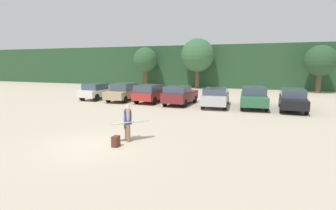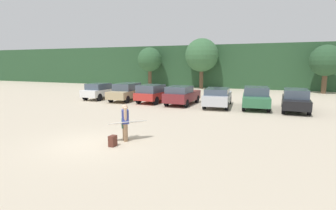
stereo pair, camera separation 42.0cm
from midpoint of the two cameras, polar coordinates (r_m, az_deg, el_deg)
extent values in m
plane|color=beige|center=(11.93, -16.77, -8.11)|extent=(120.00, 120.00, 0.00)
cube|color=#284C2D|center=(43.91, 11.53, 8.12)|extent=(108.00, 12.00, 5.99)
cylinder|color=brown|center=(39.47, -5.08, 5.66)|extent=(0.51, 0.51, 2.49)
sphere|color=#2D5633|center=(39.42, -5.13, 9.62)|extent=(3.49, 3.49, 3.49)
cylinder|color=brown|center=(37.14, 5.91, 5.54)|extent=(0.53, 0.53, 2.62)
sphere|color=#38663D|center=(37.10, 5.99, 10.51)|extent=(4.49, 4.49, 4.49)
cylinder|color=brown|center=(35.49, 29.08, 4.03)|extent=(0.54, 0.54, 2.24)
sphere|color=#284C2D|center=(35.42, 29.40, 8.25)|extent=(3.52, 3.52, 3.52)
cube|color=white|center=(26.70, -15.14, 2.61)|extent=(1.79, 4.06, 0.63)
cube|color=#3F4C5B|center=(26.35, -15.67, 3.81)|extent=(1.63, 2.11, 0.56)
cylinder|color=black|center=(28.26, -14.80, 2.32)|extent=(0.23, 0.69, 0.68)
cylinder|color=black|center=(27.37, -12.14, 2.21)|extent=(0.23, 0.69, 0.68)
cylinder|color=black|center=(26.17, -18.23, 1.67)|extent=(0.23, 0.69, 0.68)
cylinder|color=black|center=(25.21, -15.48, 1.53)|extent=(0.23, 0.69, 0.68)
cube|color=tan|center=(25.16, -9.72, 2.42)|extent=(2.05, 4.87, 0.65)
cube|color=#3F4C5B|center=(25.12, -9.72, 3.87)|extent=(1.79, 2.80, 0.62)
cylinder|color=black|center=(26.95, -9.70, 2.14)|extent=(0.26, 0.66, 0.65)
cylinder|color=black|center=(26.26, -6.57, 2.04)|extent=(0.26, 0.66, 0.65)
cylinder|color=black|center=(24.21, -13.09, 1.29)|extent=(0.26, 0.66, 0.65)
cylinder|color=black|center=(23.44, -9.70, 1.16)|extent=(0.26, 0.66, 0.65)
cube|color=#B72D28|center=(23.82, -3.75, 2.18)|extent=(2.16, 4.38, 0.60)
cube|color=#3F4C5B|center=(23.11, -4.63, 3.52)|extent=(1.88, 2.39, 0.64)
cylinder|color=black|center=(25.48, -3.92, 1.93)|extent=(0.27, 0.71, 0.70)
cylinder|color=black|center=(24.73, -0.48, 1.74)|extent=(0.27, 0.71, 0.70)
cylinder|color=black|center=(23.07, -7.25, 1.15)|extent=(0.27, 0.71, 0.70)
cylinder|color=black|center=(22.23, -3.54, 0.92)|extent=(0.27, 0.71, 0.70)
cube|color=maroon|center=(22.45, 2.14, 1.89)|extent=(1.97, 4.30, 0.73)
cube|color=#3F4C5B|center=(21.69, 1.49, 3.32)|extent=(1.77, 2.13, 0.53)
cylinder|color=black|center=(24.09, 1.39, 1.49)|extent=(0.23, 0.65, 0.65)
cylinder|color=black|center=(23.56, 5.23, 1.29)|extent=(0.23, 0.65, 0.65)
cylinder|color=black|center=(21.51, -1.24, 0.60)|extent=(0.23, 0.65, 0.65)
cylinder|color=black|center=(20.91, 3.00, 0.35)|extent=(0.23, 0.65, 0.65)
cube|color=silver|center=(21.68, 9.63, 1.53)|extent=(2.30, 4.94, 0.74)
cube|color=#3F4C5B|center=(21.07, 9.52, 2.94)|extent=(1.94, 2.71, 0.45)
cylinder|color=black|center=(23.37, 7.95, 1.18)|extent=(0.28, 0.67, 0.65)
cylinder|color=black|center=(23.22, 12.03, 1.02)|extent=(0.28, 0.67, 0.65)
cylinder|color=black|center=(20.27, 6.82, 0.04)|extent=(0.28, 0.67, 0.65)
cylinder|color=black|center=(20.11, 11.53, -0.15)|extent=(0.28, 0.67, 0.65)
cube|color=#2D6642|center=(21.57, 17.23, 1.18)|extent=(2.32, 4.65, 0.66)
cube|color=#3F4C5B|center=(21.58, 17.30, 2.92)|extent=(1.95, 2.37, 0.63)
cylinder|color=black|center=(23.06, 14.95, 0.92)|extent=(0.28, 0.71, 0.69)
cylinder|color=black|center=(23.12, 19.19, 0.74)|extent=(0.28, 0.71, 0.69)
cylinder|color=black|center=(20.13, 14.89, -0.20)|extent=(0.28, 0.71, 0.69)
cylinder|color=black|center=(20.20, 19.75, -0.39)|extent=(0.28, 0.71, 0.69)
cube|color=black|center=(21.54, 24.51, 0.68)|extent=(1.80, 4.73, 0.63)
cube|color=#3F4C5B|center=(21.67, 24.59, 2.36)|extent=(1.64, 2.82, 0.60)
cylinder|color=black|center=(23.09, 22.30, 0.52)|extent=(0.23, 0.66, 0.66)
cylinder|color=black|center=(23.18, 26.20, 0.30)|extent=(0.23, 0.66, 0.66)
cylinder|color=black|center=(20.01, 22.44, -0.68)|extent=(0.23, 0.66, 0.66)
cylinder|color=black|center=(20.11, 26.93, -0.92)|extent=(0.23, 0.66, 0.66)
cylinder|color=#8C6B4C|center=(11.92, -9.45, -5.91)|extent=(0.18, 0.18, 0.78)
cylinder|color=#8C6B4C|center=(12.19, -9.54, -5.58)|extent=(0.18, 0.18, 0.78)
cube|color=#333D8C|center=(11.90, -9.58, -2.52)|extent=(0.47, 0.50, 0.60)
sphere|color=#D8AD8C|center=(11.83, -9.63, -0.50)|extent=(0.25, 0.25, 0.25)
cylinder|color=#D8AD8C|center=(11.66, -9.53, -1.97)|extent=(0.28, 0.33, 0.64)
cylinder|color=#D8AD8C|center=(12.09, -9.67, -1.59)|extent=(0.26, 0.30, 0.65)
cylinder|color=#8C6B4C|center=(12.14, -9.78, -6.22)|extent=(0.13, 0.13, 0.55)
cylinder|color=#8C6B4C|center=(12.33, -9.83, -5.98)|extent=(0.13, 0.13, 0.55)
cube|color=#3F7F66|center=(12.12, -9.87, -3.88)|extent=(0.33, 0.35, 0.42)
sphere|color=tan|center=(12.06, -9.90, -2.50)|extent=(0.18, 0.18, 0.18)
cylinder|color=tan|center=(11.95, -9.84, -3.53)|extent=(0.14, 0.14, 0.45)
cylinder|color=tan|center=(12.25, -9.92, -3.23)|extent=(0.21, 0.25, 0.45)
ellipsoid|color=white|center=(11.99, -8.99, -3.73)|extent=(1.63, 1.70, 0.23)
cube|color=#592D23|center=(11.37, -12.11, -7.58)|extent=(0.24, 0.34, 0.45)
camera|label=1|loc=(0.21, -90.74, -0.12)|focal=28.62mm
camera|label=2|loc=(0.21, 89.26, 0.12)|focal=28.62mm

